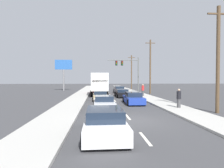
{
  "coord_description": "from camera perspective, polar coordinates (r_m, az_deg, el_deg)",
  "views": [
    {
      "loc": [
        -2.13,
        -12.22,
        2.68
      ],
      "look_at": [
        0.01,
        16.21,
        1.93
      ],
      "focal_mm": 31.05,
      "sensor_mm": 36.0,
      "label": 1
    }
  ],
  "objects": [
    {
      "name": "car_black",
      "position": [
        28.73,
        2.98,
        -2.77
      ],
      "size": [
        1.94,
        4.46,
        1.16
      ],
      "color": "black",
      "rests_on": "ground_plane"
    },
    {
      "name": "roadside_billboard",
      "position": [
        45.04,
        -14.07,
        4.35
      ],
      "size": [
        3.82,
        0.36,
        6.99
      ],
      "color": "slate",
      "rests_on": "ground_plane"
    },
    {
      "name": "utility_pole_mid",
      "position": [
        35.81,
        11.2,
        5.22
      ],
      "size": [
        1.8,
        0.28,
        9.75
      ],
      "color": "brown",
      "rests_on": "ground_plane"
    },
    {
      "name": "traffic_signal_mast",
      "position": [
        41.32,
        4.14,
        5.18
      ],
      "size": [
        6.65,
        0.69,
        7.25
      ],
      "color": "#595B56",
      "rests_on": "ground_plane"
    },
    {
      "name": "car_tan",
      "position": [
        24.53,
        -3.51,
        -3.49
      ],
      "size": [
        1.93,
        4.52,
        1.17
      ],
      "color": "tan",
      "rests_on": "ground_plane"
    },
    {
      "name": "sidewalk_left",
      "position": [
        32.44,
        -9.13,
        -3.13
      ],
      "size": [
        2.62,
        80.0,
        0.14
      ],
      "primitive_type": "cube",
      "color": "#B2AFA8",
      "rests_on": "ground_plane"
    },
    {
      "name": "car_silver",
      "position": [
        17.18,
        -2.39,
        -5.63
      ],
      "size": [
        1.93,
        4.19,
        1.2
      ],
      "color": "#B7BABF",
      "rests_on": "ground_plane"
    },
    {
      "name": "car_white",
      "position": [
        9.46,
        -2.21,
        -11.24
      ],
      "size": [
        2.03,
        4.71,
        1.28
      ],
      "color": "white",
      "rests_on": "ground_plane"
    },
    {
      "name": "car_gray",
      "position": [
        36.55,
        2.12,
        -1.74
      ],
      "size": [
        1.9,
        4.65,
        1.31
      ],
      "color": "slate",
      "rests_on": "ground_plane"
    },
    {
      "name": "car_blue",
      "position": [
        21.01,
        6.29,
        -4.25
      ],
      "size": [
        1.83,
        4.52,
        1.26
      ],
      "color": "#1E389E",
      "rests_on": "ground_plane"
    },
    {
      "name": "box_truck",
      "position": [
        31.52,
        -3.87,
        0.32
      ],
      "size": [
        2.81,
        9.28,
        3.54
      ],
      "color": "white",
      "rests_on": "ground_plane"
    },
    {
      "name": "lane_markings",
      "position": [
        33.66,
        -0.66,
        -3.05
      ],
      "size": [
        0.14,
        62.0,
        0.01
      ],
      "color": "silver",
      "rests_on": "ground_plane"
    },
    {
      "name": "ground_plane",
      "position": [
        37.37,
        -1.02,
        -2.61
      ],
      "size": [
        140.0,
        140.0,
        0.0
      ],
      "primitive_type": "plane",
      "color": "#3D3D3F"
    },
    {
      "name": "pedestrian_mid_block",
      "position": [
        18.15,
        19.08,
        -3.99
      ],
      "size": [
        0.38,
        0.38,
        1.67
      ],
      "color": "#3F3F42",
      "rests_on": "sidewalk_right"
    },
    {
      "name": "utility_pole_near",
      "position": [
        17.35,
        28.75,
        6.7
      ],
      "size": [
        1.8,
        0.28,
        8.34
      ],
      "color": "brown",
      "rests_on": "ground_plane"
    },
    {
      "name": "pedestrian_near_corner",
      "position": [
        29.25,
        9.06,
        -1.78
      ],
      "size": [
        0.38,
        0.38,
        1.75
      ],
      "color": "#3F3F42",
      "rests_on": "sidewalk_right"
    },
    {
      "name": "utility_pole_far",
      "position": [
        50.82,
        5.77,
        3.62
      ],
      "size": [
        1.8,
        0.28,
        8.85
      ],
      "color": "brown",
      "rests_on": "ground_plane"
    },
    {
      "name": "sidewalk_right",
      "position": [
        33.07,
        7.93,
        -3.03
      ],
      "size": [
        2.62,
        80.0,
        0.14
      ],
      "primitive_type": "cube",
      "color": "#B2AFA8",
      "rests_on": "ground_plane"
    }
  ]
}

